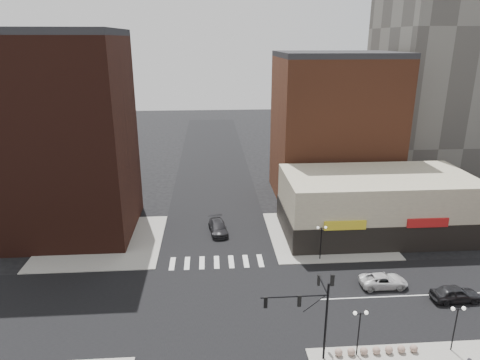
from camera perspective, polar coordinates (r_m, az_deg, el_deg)
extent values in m
plane|color=black|center=(43.53, -2.78, -16.17)|extent=(240.00, 240.00, 0.00)
cube|color=black|center=(43.52, -2.78, -16.16)|extent=(200.00, 14.00, 0.02)
cube|color=black|center=(43.52, -2.78, -16.16)|extent=(14.00, 200.00, 0.02)
cube|color=gray|center=(57.77, -17.83, -7.80)|extent=(15.00, 15.00, 0.12)
cube|color=gray|center=(58.04, 11.42, -7.12)|extent=(15.00, 15.00, 0.12)
cube|color=#341710|center=(58.70, -22.42, 5.01)|extent=(16.00, 15.00, 25.00)
cube|color=#341710|center=(78.87, -27.49, 2.56)|extent=(20.00, 18.00, 12.00)
cube|color=brown|center=(69.59, 12.38, 6.60)|extent=(18.00, 15.00, 22.00)
cube|color=#BBB394|center=(58.98, 17.64, -3.06)|extent=(24.00, 12.00, 8.00)
cube|color=black|center=(59.82, 17.43, -5.11)|extent=(24.20, 12.20, 3.40)
cylinder|color=black|center=(35.90, 11.38, -18.15)|extent=(0.18, 0.18, 7.00)
cylinder|color=black|center=(33.93, 7.26, -15.16)|extent=(5.20, 0.11, 0.11)
cylinder|color=black|center=(34.64, 9.92, -15.92)|extent=(1.72, 0.06, 1.46)
cylinder|color=black|center=(35.71, 11.00, -13.51)|extent=(0.11, 3.00, 0.11)
cube|color=black|center=(33.82, 3.43, -15.96)|extent=(0.28, 0.18, 0.95)
sphere|color=red|center=(33.66, 3.44, -15.54)|extent=(0.16, 0.16, 0.16)
cube|color=black|center=(34.22, 7.92, -15.67)|extent=(0.28, 0.18, 0.95)
sphere|color=red|center=(34.06, 7.94, -15.25)|extent=(0.16, 0.16, 0.16)
cube|color=black|center=(36.98, 10.45, -12.99)|extent=(0.18, 0.28, 0.95)
sphere|color=red|center=(36.83, 10.47, -12.59)|extent=(0.16, 0.16, 0.16)
cube|color=black|center=(33.87, 12.21, -12.92)|extent=(0.28, 0.18, 0.95)
sphere|color=red|center=(33.72, 12.25, -12.48)|extent=(0.16, 0.16, 0.16)
cylinder|color=black|center=(37.65, 15.52, -19.18)|extent=(0.11, 0.11, 4.00)
cylinder|color=black|center=(36.54, 15.78, -16.81)|extent=(0.90, 0.06, 0.06)
sphere|color=white|center=(36.35, 15.10, -16.76)|extent=(0.32, 0.32, 0.32)
sphere|color=white|center=(36.63, 16.49, -16.59)|extent=(0.32, 0.32, 0.32)
cylinder|color=black|center=(40.81, 26.69, -17.38)|extent=(0.11, 0.11, 4.00)
cylinder|color=black|center=(39.80, 27.09, -15.13)|extent=(0.90, 0.06, 0.06)
sphere|color=white|center=(39.53, 26.53, -15.11)|extent=(0.32, 0.32, 0.32)
sphere|color=white|center=(39.97, 27.68, -14.91)|extent=(0.32, 0.32, 0.32)
cylinder|color=black|center=(50.89, 10.72, -8.28)|extent=(0.11, 0.11, 4.00)
cylinder|color=black|center=(50.08, 10.85, -6.34)|extent=(0.90, 0.06, 0.06)
sphere|color=white|center=(49.92, 10.36, -6.26)|extent=(0.32, 0.32, 0.32)
sphere|color=white|center=(50.15, 11.36, -6.21)|extent=(0.32, 0.32, 0.32)
sphere|color=gray|center=(38.25, 13.01, -21.47)|extent=(0.64, 0.64, 0.64)
sphere|color=gray|center=(38.54, 14.62, -21.26)|extent=(0.64, 0.64, 0.64)
sphere|color=gray|center=(38.86, 16.19, -21.04)|extent=(0.64, 0.64, 0.64)
sphere|color=gray|center=(39.20, 17.73, -20.82)|extent=(0.64, 0.64, 0.64)
sphere|color=gray|center=(39.56, 19.24, -20.58)|extent=(0.64, 0.64, 0.64)
sphere|color=gray|center=(39.95, 20.72, -20.33)|extent=(0.64, 0.64, 0.64)
sphere|color=gray|center=(40.37, 22.16, -20.08)|extent=(0.64, 0.64, 0.64)
imported|color=silver|center=(48.10, 18.58, -12.59)|extent=(4.94, 2.28, 1.37)
imported|color=black|center=(48.38, 26.77, -13.37)|extent=(4.77, 2.01, 1.61)
imported|color=black|center=(57.27, -2.94, -6.32)|extent=(2.83, 5.58, 1.55)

